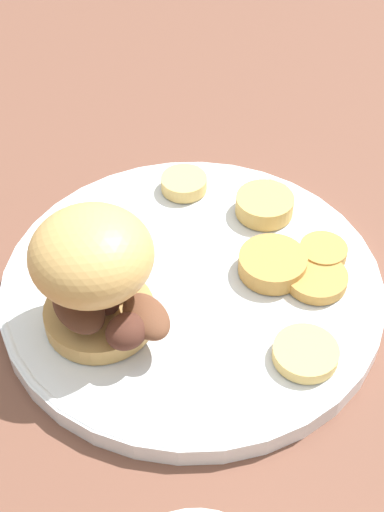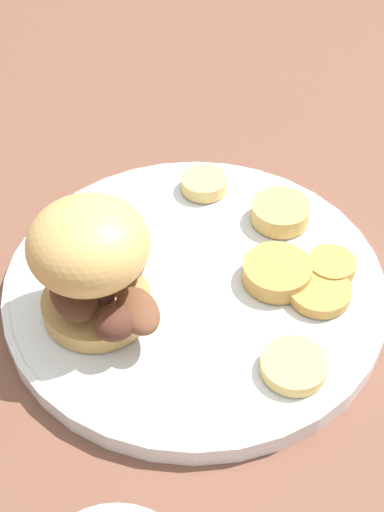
{
  "view_description": "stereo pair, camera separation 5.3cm",
  "coord_description": "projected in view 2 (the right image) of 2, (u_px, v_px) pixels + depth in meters",
  "views": [
    {
      "loc": [
        -0.37,
        0.05,
        0.42
      ],
      "look_at": [
        0.0,
        0.0,
        0.04
      ],
      "focal_mm": 50.0,
      "sensor_mm": 36.0,
      "label": 1
    },
    {
      "loc": [
        -0.37,
        -0.0,
        0.42
      ],
      "look_at": [
        0.0,
        0.0,
        0.04
      ],
      "focal_mm": 50.0,
      "sensor_mm": 36.0,
      "label": 2
    }
  ],
  "objects": [
    {
      "name": "potato_round_0",
      "position": [
        202.0,
        183.0,
        0.62
      ],
      "size": [
        0.04,
        0.04,
        0.01
      ],
      "primitive_type": "cylinder",
      "color": "#DBB766",
      "rests_on": "dinner_plate"
    },
    {
      "name": "potato_round_2",
      "position": [
        316.0,
        291.0,
        0.54
      ],
      "size": [
        0.05,
        0.05,
        0.01
      ],
      "primitive_type": "cylinder",
      "color": "#BC8942",
      "rests_on": "dinner_plate"
    },
    {
      "name": "potato_round_3",
      "position": [
        329.0,
        266.0,
        0.55
      ],
      "size": [
        0.04,
        0.04,
        0.01
      ],
      "primitive_type": "cylinder",
      "color": "#BC8942",
      "rests_on": "dinner_plate"
    },
    {
      "name": "potato_round_5",
      "position": [
        274.0,
        269.0,
        0.55
      ],
      "size": [
        0.05,
        0.05,
        0.02
      ],
      "primitive_type": "cylinder",
      "color": "#BC8942",
      "rests_on": "dinner_plate"
    },
    {
      "name": "ground_plane",
      "position": [
        192.0,
        295.0,
        0.56
      ],
      "size": [
        4.0,
        4.0,
        0.0
      ],
      "primitive_type": "plane",
      "color": "brown"
    },
    {
      "name": "sandwich",
      "position": [
        90.0,
        263.0,
        0.49
      ],
      "size": [
        0.12,
        0.1,
        0.1
      ],
      "color": "tan",
      "rests_on": "dinner_plate"
    },
    {
      "name": "potato_round_1",
      "position": [
        291.0,
        365.0,
        0.49
      ],
      "size": [
        0.05,
        0.05,
        0.01
      ],
      "primitive_type": "cylinder",
      "color": "#DBB766",
      "rests_on": "dinner_plate"
    },
    {
      "name": "dinner_plate",
      "position": [
        192.0,
        286.0,
        0.56
      ],
      "size": [
        0.3,
        0.3,
        0.02
      ],
      "color": "white",
      "rests_on": "ground_plane"
    },
    {
      "name": "potato_round_4",
      "position": [
        278.0,
        212.0,
        0.59
      ],
      "size": [
        0.05,
        0.05,
        0.02
      ],
      "primitive_type": "cylinder",
      "color": "tan",
      "rests_on": "dinner_plate"
    }
  ]
}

